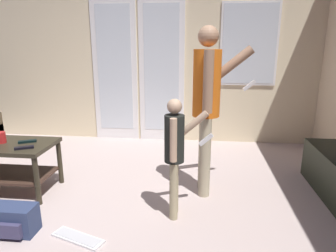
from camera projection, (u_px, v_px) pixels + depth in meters
The scene contains 10 objects.
ground_plane at pixel (75, 221), 2.60m from camera, with size 5.63×4.89×0.02m, color #C0ACA7.
wall_back_with_doors at pixel (136, 54), 4.56m from camera, with size 5.63×0.09×2.74m.
coffee_table at pixel (1, 156), 3.05m from camera, with size 1.06×0.54×0.52m.
person_adult at pixel (208, 97), 2.87m from camera, with size 0.62×0.47×1.64m.
person_child at pixel (175, 148), 2.52m from camera, with size 0.41×0.29×1.05m.
backpack at pixel (14, 220), 2.40m from camera, with size 0.35×0.23×0.23m.
loose_keyboard at pixel (78, 238), 2.35m from camera, with size 0.46×0.27×0.02m.
cup_near_edge at pixel (2, 137), 3.00m from camera, with size 0.08×0.08×0.11m, color red.
tv_remote_black at pixel (27, 141), 3.03m from camera, with size 0.17×0.05×0.02m, color black.
dvd_remote_slim at pixel (24, 148), 2.84m from camera, with size 0.17×0.05×0.02m, color black.
Camera 1 is at (1.05, -2.19, 1.47)m, focal length 32.14 mm.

